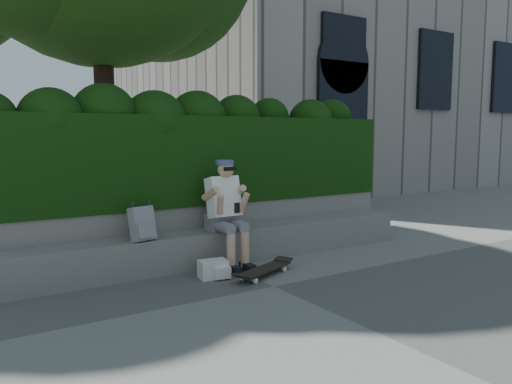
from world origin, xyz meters
TOP-DOWN VIEW (x-y plane):
  - ground at (0.00, 0.00)m, footprint 80.00×80.00m
  - bench_ledge at (0.00, 1.25)m, footprint 6.00×0.45m
  - planter_wall at (0.00, 1.73)m, footprint 6.00×0.50m
  - hedge at (0.00, 1.95)m, footprint 6.00×1.00m
  - person at (-0.02, 1.07)m, footprint 0.40×0.76m
  - skateboard at (0.14, 0.41)m, footprint 0.91×0.54m
  - backpack_plaid at (-1.11, 1.15)m, footprint 0.30×0.21m
  - backpack_ground at (-0.42, 0.68)m, footprint 0.36×0.28m

SIDE VIEW (x-z plane):
  - ground at x=0.00m, z-range 0.00..0.00m
  - skateboard at x=0.14m, z-range 0.03..0.12m
  - backpack_ground at x=-0.42m, z-range 0.00..0.21m
  - bench_ledge at x=0.00m, z-range 0.00..0.45m
  - planter_wall at x=0.00m, z-range 0.00..0.75m
  - backpack_plaid at x=-1.11m, z-range 0.45..0.85m
  - person at x=-0.02m, z-range 0.06..1.44m
  - hedge at x=0.00m, z-range 0.75..1.95m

